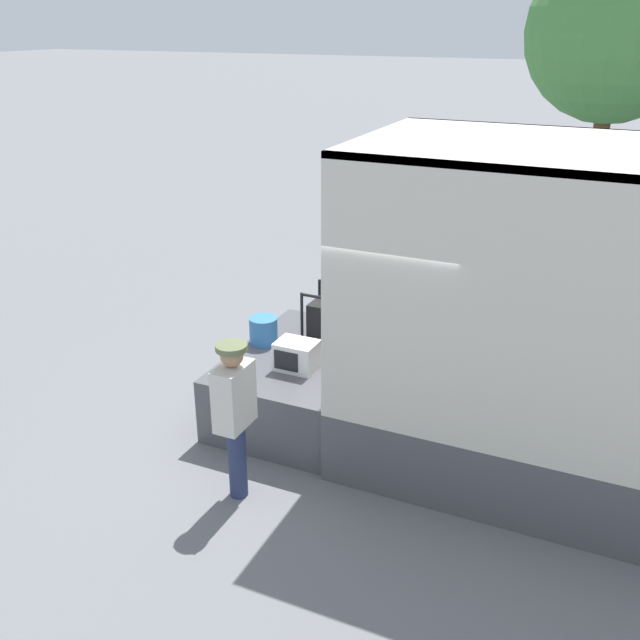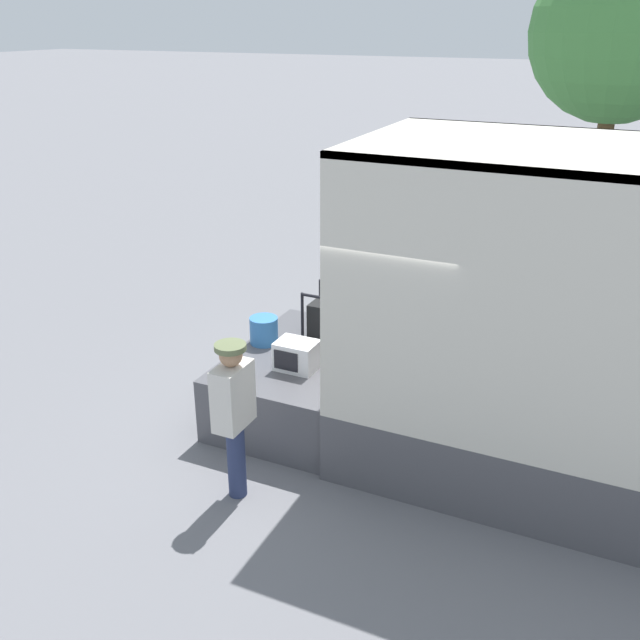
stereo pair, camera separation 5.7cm
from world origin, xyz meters
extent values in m
plane|color=slate|center=(0.00, 0.00, 0.00)|extent=(160.00, 160.00, 0.00)
cube|color=#4C4C51|center=(2.41, 0.00, 0.38)|extent=(4.81, 2.41, 0.76)
cube|color=beige|center=(2.41, 1.17, 2.04)|extent=(4.81, 0.06, 2.57)
cube|color=beige|center=(2.41, -1.17, 2.04)|extent=(4.81, 0.06, 2.57)
cube|color=beige|center=(2.41, 0.00, 3.30)|extent=(4.81, 2.41, 0.06)
cylinder|color=orange|center=(1.51, 0.02, 0.92)|extent=(0.26, 0.26, 0.33)
cube|color=#2D7F33|center=(2.52, -0.22, 0.88)|extent=(0.44, 0.32, 0.25)
cube|color=#4C4C51|center=(-0.77, 0.00, 0.38)|extent=(1.53, 2.28, 0.76)
cube|color=white|center=(-0.66, -0.39, 0.92)|extent=(0.45, 0.35, 0.32)
cube|color=black|center=(-0.71, -0.56, 0.92)|extent=(0.29, 0.01, 0.22)
cube|color=black|center=(-0.68, 0.59, 0.98)|extent=(0.45, 0.44, 0.44)
cylinder|color=slate|center=(-0.50, 0.59, 1.00)|extent=(0.17, 0.24, 0.24)
cylinder|color=black|center=(-0.95, 0.34, 1.06)|extent=(0.04, 0.04, 0.61)
cylinder|color=black|center=(-0.42, 0.34, 1.06)|extent=(0.04, 0.04, 0.61)
cylinder|color=black|center=(-0.95, 0.84, 1.06)|extent=(0.04, 0.04, 0.61)
cylinder|color=black|center=(-0.42, 0.84, 1.06)|extent=(0.04, 0.04, 0.61)
cylinder|color=black|center=(-0.68, 0.34, 1.35)|extent=(0.53, 0.04, 0.04)
cylinder|color=black|center=(-0.68, 0.84, 1.35)|extent=(0.53, 0.04, 0.04)
cylinder|color=#3370B2|center=(-1.32, 0.05, 0.92)|extent=(0.34, 0.34, 0.33)
cylinder|color=navy|center=(-0.64, -1.76, 0.40)|extent=(0.18, 0.18, 0.79)
cube|color=beige|center=(-0.64, -1.76, 1.11)|extent=(0.24, 0.44, 0.63)
sphere|color=tan|center=(-0.64, -1.76, 1.53)|extent=(0.22, 0.22, 0.22)
cylinder|color=#606B47|center=(-0.64, -1.76, 1.62)|extent=(0.30, 0.30, 0.05)
cylinder|color=brown|center=(1.48, 10.74, 1.18)|extent=(0.36, 0.36, 2.37)
sphere|color=#478942|center=(1.48, 10.74, 4.08)|extent=(3.81, 3.81, 3.81)
camera|label=1|loc=(2.51, -6.74, 4.37)|focal=40.00mm
camera|label=2|loc=(2.56, -6.71, 4.37)|focal=40.00mm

